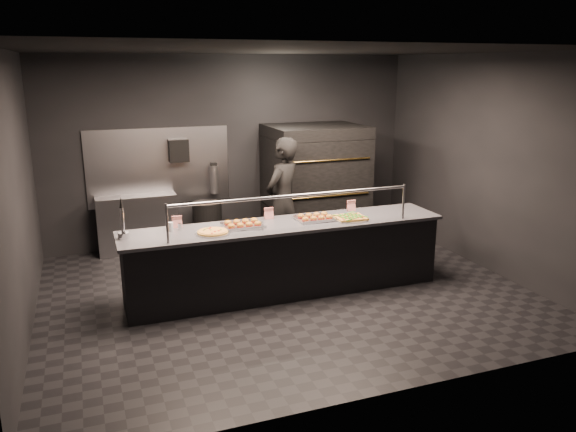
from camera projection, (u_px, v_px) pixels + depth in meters
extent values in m
plane|color=black|center=(286.00, 292.00, 7.25)|extent=(6.00, 6.00, 0.00)
plane|color=black|center=(285.00, 50.00, 6.47)|extent=(6.00, 6.00, 0.00)
cube|color=black|center=(233.00, 150.00, 9.12)|extent=(6.00, 0.04, 3.00)
cube|color=black|center=(390.00, 233.00, 4.59)|extent=(6.00, 0.04, 3.00)
cube|color=black|center=(16.00, 197.00, 5.86)|extent=(0.04, 5.00, 3.00)
cube|color=black|center=(486.00, 163.00, 7.86)|extent=(0.04, 5.00, 3.00)
cube|color=#99999E|center=(159.00, 167.00, 8.76)|extent=(2.20, 0.02, 1.20)
cube|color=black|center=(286.00, 260.00, 7.14)|extent=(4.00, 0.70, 0.88)
cube|color=#3A3A40|center=(286.00, 225.00, 7.02)|extent=(4.10, 0.78, 0.04)
cylinder|color=#99999E|center=(167.00, 224.00, 6.18)|extent=(0.03, 0.03, 0.45)
cylinder|color=#99999E|center=(403.00, 201.00, 7.18)|extent=(0.03, 0.03, 0.45)
cylinder|color=#99999E|center=(294.00, 196.00, 6.63)|extent=(3.00, 0.04, 0.04)
cube|color=black|center=(314.00, 223.00, 9.29)|extent=(1.50, 1.15, 0.60)
cube|color=black|center=(315.00, 188.00, 9.14)|extent=(1.50, 1.20, 0.55)
cube|color=black|center=(315.00, 154.00, 8.99)|extent=(1.50, 1.20, 0.55)
cube|color=black|center=(315.00, 131.00, 8.90)|extent=(1.50, 1.20, 0.18)
cylinder|color=gold|center=(331.00, 196.00, 8.58)|extent=(1.30, 0.02, 0.02)
cylinder|color=gold|center=(331.00, 160.00, 8.43)|extent=(1.30, 0.02, 0.02)
cube|color=#99999E|center=(138.00, 224.00, 8.70)|extent=(1.20, 0.35, 0.90)
cube|color=black|center=(179.00, 151.00, 8.71)|extent=(0.30, 0.20, 0.35)
cylinder|color=#B2B2B7|center=(214.00, 180.00, 9.03)|extent=(0.14, 0.14, 0.45)
cube|color=black|center=(214.00, 164.00, 8.97)|extent=(0.10, 0.06, 0.06)
cylinder|color=silver|center=(124.00, 236.00, 6.39)|extent=(0.13, 0.13, 0.07)
cylinder|color=silver|center=(123.00, 222.00, 6.34)|extent=(0.05, 0.05, 0.33)
cylinder|color=silver|center=(122.00, 211.00, 6.24)|extent=(0.02, 0.09, 0.02)
cone|color=black|center=(121.00, 202.00, 6.29)|extent=(0.05, 0.05, 0.13)
cylinder|color=silver|center=(213.00, 233.00, 6.60)|extent=(0.42, 0.42, 0.01)
cylinder|color=gold|center=(213.00, 232.00, 6.59)|extent=(0.36, 0.36, 0.02)
cylinder|color=#FFBA53|center=(213.00, 231.00, 6.59)|extent=(0.32, 0.32, 0.01)
cube|color=silver|center=(243.00, 226.00, 6.86)|extent=(0.57, 0.48, 0.02)
ellipsoid|color=#B97227|center=(231.00, 226.00, 6.72)|extent=(0.09, 0.09, 0.06)
ellipsoid|color=#B97227|center=(228.00, 222.00, 6.87)|extent=(0.09, 0.09, 0.06)
ellipsoid|color=#B97227|center=(240.00, 225.00, 6.76)|extent=(0.09, 0.09, 0.06)
ellipsoid|color=#B97227|center=(237.00, 222.00, 6.91)|extent=(0.09, 0.09, 0.06)
ellipsoid|color=#B97227|center=(249.00, 224.00, 6.80)|extent=(0.09, 0.09, 0.06)
ellipsoid|color=#B97227|center=(245.00, 221.00, 6.95)|extent=(0.09, 0.09, 0.06)
ellipsoid|color=#B97227|center=(258.00, 223.00, 6.84)|extent=(0.09, 0.09, 0.06)
ellipsoid|color=#B97227|center=(254.00, 220.00, 6.98)|extent=(0.09, 0.09, 0.06)
cube|color=silver|center=(315.00, 219.00, 7.17)|extent=(0.49, 0.37, 0.02)
ellipsoid|color=#B97227|center=(306.00, 219.00, 7.03)|extent=(0.09, 0.09, 0.06)
ellipsoid|color=#B97227|center=(301.00, 216.00, 7.18)|extent=(0.09, 0.09, 0.06)
ellipsoid|color=#B97227|center=(314.00, 218.00, 7.07)|extent=(0.09, 0.09, 0.06)
ellipsoid|color=#B97227|center=(309.00, 215.00, 7.21)|extent=(0.09, 0.09, 0.06)
ellipsoid|color=#B97227|center=(321.00, 217.00, 7.11)|extent=(0.09, 0.09, 0.06)
ellipsoid|color=#B97227|center=(317.00, 214.00, 7.25)|extent=(0.09, 0.09, 0.06)
ellipsoid|color=#B97227|center=(329.00, 217.00, 7.14)|extent=(0.09, 0.09, 0.06)
ellipsoid|color=#B97227|center=(324.00, 214.00, 7.29)|extent=(0.09, 0.09, 0.06)
cylinder|color=silver|center=(350.00, 219.00, 7.20)|extent=(0.47, 0.47, 0.01)
cube|color=gold|center=(350.00, 217.00, 7.20)|extent=(0.39, 0.36, 0.02)
cube|color=#FFBA53|center=(350.00, 217.00, 7.20)|extent=(0.37, 0.34, 0.01)
cube|color=#309324|center=(350.00, 216.00, 7.19)|extent=(0.35, 0.31, 0.01)
cylinder|color=silver|center=(171.00, 227.00, 6.67)|extent=(0.06, 0.06, 0.11)
cylinder|color=silver|center=(180.00, 227.00, 6.71)|extent=(0.05, 0.05, 0.09)
cube|color=white|center=(177.00, 222.00, 6.81)|extent=(0.12, 0.04, 0.15)
cube|color=white|center=(269.00, 213.00, 7.20)|extent=(0.12, 0.04, 0.15)
cube|color=white|center=(351.00, 205.00, 7.60)|extent=(0.12, 0.04, 0.15)
cylinder|color=black|center=(208.00, 226.00, 8.84)|extent=(0.46, 0.46, 0.77)
imported|color=black|center=(283.00, 201.00, 8.16)|extent=(0.80, 0.76, 1.85)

